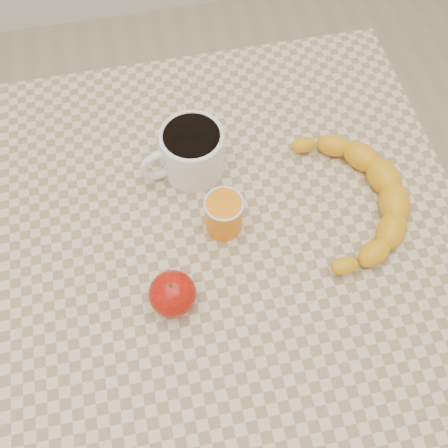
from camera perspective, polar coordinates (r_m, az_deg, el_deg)
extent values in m
plane|color=tan|center=(1.52, 0.00, -13.87)|extent=(3.00, 3.00, 0.00)
cube|color=beige|center=(0.83, 0.00, -1.30)|extent=(0.80, 0.80, 0.04)
cube|color=olive|center=(0.88, 0.00, -2.78)|extent=(0.74, 0.74, 0.06)
cylinder|color=olive|center=(1.20, 21.85, -21.31)|extent=(0.05, 0.05, 0.71)
cylinder|color=olive|center=(1.36, -17.82, 1.77)|extent=(0.05, 0.05, 0.71)
cylinder|color=olive|center=(1.39, 11.26, 6.96)|extent=(0.05, 0.05, 0.71)
cylinder|color=white|center=(0.84, -3.58, 8.20)|extent=(0.13, 0.13, 0.09)
cylinder|color=black|center=(0.81, -3.74, 9.86)|extent=(0.09, 0.09, 0.01)
torus|color=white|center=(0.81, -3.75, 10.03)|extent=(0.11, 0.11, 0.01)
torus|color=white|center=(0.83, -7.45, 6.70)|extent=(0.07, 0.03, 0.07)
cylinder|color=orange|center=(0.79, 0.00, 1.04)|extent=(0.06, 0.06, 0.07)
torus|color=silver|center=(0.75, 0.00, 2.36)|extent=(0.06, 0.06, 0.00)
ellipsoid|color=#880704|center=(0.74, -5.89, -7.93)|extent=(0.08, 0.08, 0.06)
cylinder|color=#382311|center=(0.71, -6.09, -7.16)|extent=(0.01, 0.01, 0.01)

